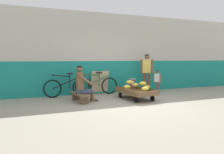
{
  "coord_description": "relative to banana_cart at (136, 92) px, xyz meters",
  "views": [
    {
      "loc": [
        -2.94,
        -5.53,
        1.37
      ],
      "look_at": [
        -0.21,
        1.21,
        0.75
      ],
      "focal_mm": 35.16,
      "sensor_mm": 36.0,
      "label": 1
    }
  ],
  "objects": [
    {
      "name": "ground_plane",
      "position": [
        -0.53,
        -0.91,
        -0.24
      ],
      "size": [
        80.0,
        80.0,
        0.0
      ],
      "primitive_type": "plane",
      "color": "gray"
    },
    {
      "name": "back_wall",
      "position": [
        -0.53,
        1.78,
        1.32
      ],
      "size": [
        16.0,
        0.3,
        3.12
      ],
      "color": "#19847A",
      "rests_on": "ground"
    },
    {
      "name": "banana_cart",
      "position": [
        0.0,
        0.0,
        0.0
      ],
      "size": [
        0.94,
        1.5,
        0.36
      ],
      "color": "brown",
      "rests_on": "ground"
    },
    {
      "name": "banana_pile",
      "position": [
        0.04,
        -0.06,
        0.23
      ],
      "size": [
        0.87,
        1.25,
        0.27
      ],
      "color": "gold",
      "rests_on": "banana_cart"
    },
    {
      "name": "low_bench",
      "position": [
        -1.84,
        0.27,
        -0.04
      ],
      "size": [
        0.42,
        1.13,
        0.27
      ],
      "color": "brown",
      "rests_on": "ground"
    },
    {
      "name": "vendor_seated",
      "position": [
        -1.75,
        0.27,
        0.33
      ],
      "size": [
        0.69,
        0.5,
        1.14
      ],
      "color": "brown",
      "rests_on": "ground"
    },
    {
      "name": "plastic_crate",
      "position": [
        0.37,
        1.0,
        -0.09
      ],
      "size": [
        0.36,
        0.28,
        0.3
      ],
      "color": "red",
      "rests_on": "ground"
    },
    {
      "name": "weighing_scale",
      "position": [
        0.37,
        1.0,
        0.21
      ],
      "size": [
        0.3,
        0.3,
        0.29
      ],
      "color": "#28282D",
      "rests_on": "plastic_crate"
    },
    {
      "name": "bicycle_near_left",
      "position": [
        -2.05,
        1.32,
        0.11
      ],
      "size": [
        1.66,
        0.48,
        0.86
      ],
      "color": "black",
      "rests_on": "ground"
    },
    {
      "name": "bicycle_far_left",
      "position": [
        -0.93,
        1.36,
        0.11
      ],
      "size": [
        1.66,
        0.48,
        0.86
      ],
      "color": "black",
      "rests_on": "ground"
    },
    {
      "name": "sign_board",
      "position": [
        -0.73,
        1.57,
        0.2
      ],
      "size": [
        0.7,
        0.2,
        0.89
      ],
      "color": "#C6B289",
      "rests_on": "ground"
    },
    {
      "name": "customer_adult",
      "position": [
        1.04,
        1.03,
        0.71
      ],
      "size": [
        0.41,
        0.35,
        1.53
      ],
      "color": "brown",
      "rests_on": "ground"
    },
    {
      "name": "customer_child",
      "position": [
        1.27,
        0.64,
        0.33
      ],
      "size": [
        0.21,
        0.24,
        0.91
      ],
      "color": "brown",
      "rests_on": "ground"
    },
    {
      "name": "shopping_bag",
      "position": [
        0.46,
        0.62,
        -0.12
      ],
      "size": [
        0.18,
        0.12,
        0.24
      ],
      "primitive_type": "cube",
      "color": "#3370B7",
      "rests_on": "ground"
    }
  ]
}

